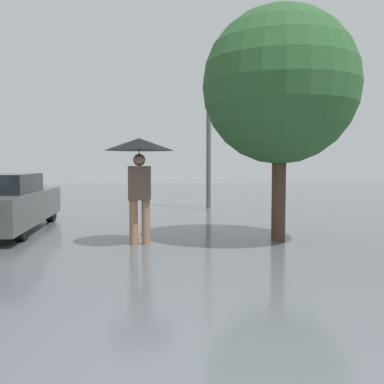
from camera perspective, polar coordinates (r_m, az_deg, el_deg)
The scene contains 3 objects.
pedestrian at distance 7.68m, azimuth -7.05°, elevation 4.72°, with size 1.23×1.23×1.90m.
tree at distance 8.27m, azimuth 11.66°, elevation 13.61°, with size 2.88×2.88×4.32m.
street_lamp at distance 14.02m, azimuth 2.24°, elevation 9.44°, with size 0.38×0.38×4.41m.
Camera 1 is at (-0.40, -2.49, 1.45)m, focal length 40.00 mm.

